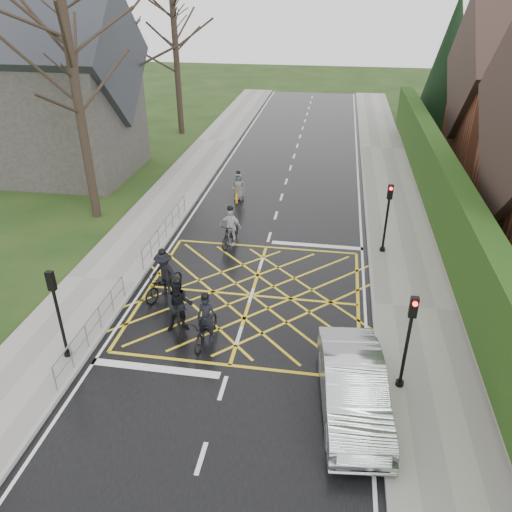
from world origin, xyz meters
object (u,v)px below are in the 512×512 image
(cyclist_mid, at_px, (164,279))
(cyclist_front, at_px, (230,231))
(cyclist_back, at_px, (179,311))
(cyclist_rear, at_px, (206,326))
(car, at_px, (353,388))
(cyclist_lead, at_px, (238,190))

(cyclist_mid, relative_size, cyclist_front, 1.10)
(cyclist_front, bearing_deg, cyclist_mid, -99.94)
(cyclist_mid, xyz_separation_m, cyclist_front, (1.60, 4.46, -0.02))
(cyclist_back, bearing_deg, cyclist_rear, -38.75)
(cyclist_mid, relative_size, car, 0.46)
(cyclist_rear, xyz_separation_m, cyclist_front, (-0.62, 6.91, 0.09))
(cyclist_rear, bearing_deg, cyclist_lead, 102.89)
(cyclist_rear, distance_m, cyclist_back, 1.13)
(cyclist_lead, distance_m, car, 15.69)
(car, bearing_deg, cyclist_front, 113.61)
(cyclist_back, xyz_separation_m, car, (5.73, -2.74, -0.02))
(car, bearing_deg, cyclist_back, 148.03)
(cyclist_mid, xyz_separation_m, car, (6.93, -4.75, 0.05))
(cyclist_back, relative_size, cyclist_mid, 1.01)
(cyclist_lead, bearing_deg, cyclist_rear, -87.35)
(cyclist_rear, bearing_deg, cyclist_back, 163.93)
(cyclist_back, distance_m, car, 6.35)
(cyclist_lead, bearing_deg, cyclist_front, -86.26)
(cyclist_rear, relative_size, cyclist_back, 0.91)
(cyclist_front, bearing_deg, cyclist_lead, 106.90)
(cyclist_mid, distance_m, cyclist_lead, 9.80)
(cyclist_lead, bearing_deg, cyclist_mid, -98.88)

